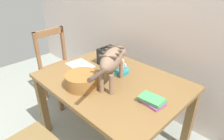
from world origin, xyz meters
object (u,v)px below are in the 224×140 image
dining_table (112,88)px  wooden_chair_far (60,67)px  saucer_bowl (120,70)px  wicker_basket (82,80)px  coffee_mug (120,65)px  magazine (80,65)px  toaster (108,56)px  book_stack (152,100)px  cat (113,60)px

dining_table → wooden_chair_far: wooden_chair_far is taller
saucer_bowl → wicker_basket: 0.41m
dining_table → wooden_chair_far: 1.04m
coffee_mug → saucer_bowl: bearing=180.0°
magazine → toaster: bearing=61.3°
saucer_bowl → book_stack: size_ratio=0.94×
wicker_basket → magazine: bearing=146.5°
toaster → coffee_mug: bearing=-14.8°
saucer_bowl → toaster: size_ratio=0.92×
dining_table → cat: (0.04, -0.04, 0.31)m
saucer_bowl → wooden_chair_far: size_ratio=0.19×
toaster → wicker_basket: bearing=-68.7°
book_stack → wicker_basket: bearing=-158.1°
cat → wicker_basket: (-0.15, -0.22, -0.17)m
dining_table → magazine: (-0.44, -0.03, 0.09)m
dining_table → magazine: 0.45m
magazine → toaster: toaster is taller
dining_table → cat: cat is taller
book_stack → toaster: bearing=161.3°
dining_table → saucer_bowl: size_ratio=7.04×
coffee_mug → book_stack: 0.54m
cat → wooden_chair_far: 1.18m
coffee_mug → wicker_basket: (-0.05, -0.41, -0.02)m
dining_table → book_stack: 0.46m
cat → coffee_mug: size_ratio=5.30×
saucer_bowl → cat: bearing=-63.3°
dining_table → coffee_mug: coffee_mug is taller
coffee_mug → toaster: 0.25m
magazine → book_stack: bearing=4.2°
magazine → wooden_chair_far: bearing=177.2°
coffee_mug → wooden_chair_far: wooden_chair_far is taller
book_stack → toaster: (-0.74, 0.25, 0.06)m
magazine → wicker_basket: (0.34, -0.23, 0.06)m
cat → book_stack: bearing=-25.9°
wicker_basket → wooden_chair_far: wooden_chair_far is taller
saucer_bowl → wicker_basket: size_ratio=0.64×
cat → wicker_basket: size_ratio=2.34×
magazine → wooden_chair_far: size_ratio=0.29×
book_stack → magazine: bearing=179.6°
dining_table → coffee_mug: size_ratio=10.26×
wicker_basket → wooden_chair_far: 1.02m
cat → magazine: size_ratio=2.46×
dining_table → cat: 0.32m
wooden_chair_far → dining_table: bearing=84.6°
cat → saucer_bowl: size_ratio=3.64×
magazine → wooden_chair_far: 0.64m
wicker_basket → wooden_chair_far: size_ratio=0.30×
dining_table → coffee_mug: 0.23m
saucer_bowl → magazine: size_ratio=0.68×
book_stack → toaster: 0.78m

